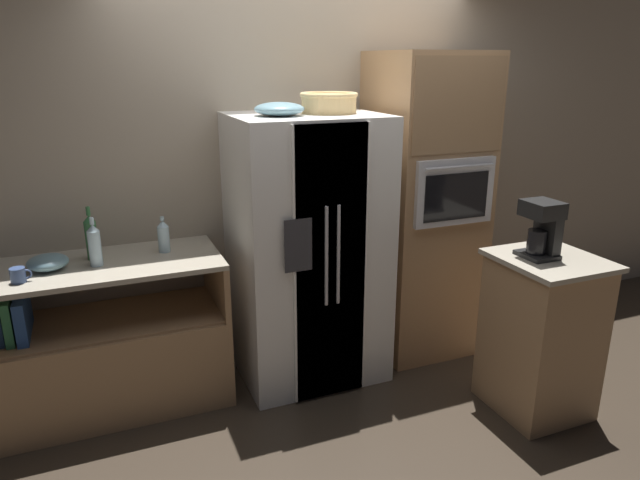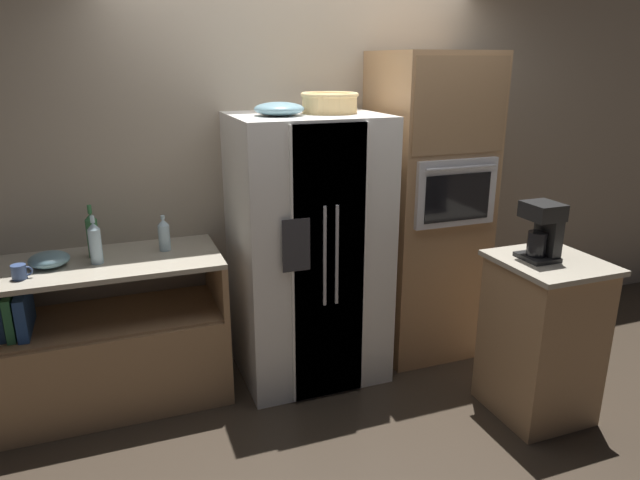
# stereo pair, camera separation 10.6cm
# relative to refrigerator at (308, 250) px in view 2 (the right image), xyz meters

# --- Properties ---
(ground_plane) EXTENTS (20.00, 20.00, 0.00)m
(ground_plane) POSITION_rel_refrigerator_xyz_m (0.10, -0.01, -0.87)
(ground_plane) COLOR #382D23
(wall_back) EXTENTS (12.00, 0.06, 2.80)m
(wall_back) POSITION_rel_refrigerator_xyz_m (0.10, 0.42, 0.53)
(wall_back) COLOR tan
(wall_back) RESTS_ON ground_plane
(counter_left) EXTENTS (1.42, 0.65, 0.92)m
(counter_left) POSITION_rel_refrigerator_xyz_m (-1.31, 0.07, -0.53)
(counter_left) COLOR #A87F56
(counter_left) RESTS_ON ground_plane
(refrigerator) EXTENTS (0.92, 0.80, 1.73)m
(refrigerator) POSITION_rel_refrigerator_xyz_m (0.00, 0.00, 0.00)
(refrigerator) COLOR white
(refrigerator) RESTS_ON ground_plane
(wall_oven) EXTENTS (0.70, 0.74, 2.11)m
(wall_oven) POSITION_rel_refrigerator_xyz_m (0.90, 0.05, 0.19)
(wall_oven) COLOR #A87F56
(wall_oven) RESTS_ON ground_plane
(island_counter) EXTENTS (0.55, 0.59, 0.97)m
(island_counter) POSITION_rel_refrigerator_xyz_m (1.12, -0.95, -0.38)
(island_counter) COLOR #A87F56
(island_counter) RESTS_ON ground_plane
(wicker_basket) EXTENTS (0.36, 0.36, 0.12)m
(wicker_basket) POSITION_rel_refrigerator_xyz_m (0.15, 0.01, 0.93)
(wicker_basket) COLOR tan
(wicker_basket) RESTS_ON refrigerator
(fruit_bowl) EXTENTS (0.30, 0.30, 0.08)m
(fruit_bowl) POSITION_rel_refrigerator_xyz_m (-0.19, -0.04, 0.91)
(fruit_bowl) COLOR #668C99
(fruit_bowl) RESTS_ON refrigerator
(bottle_tall) EXTENTS (0.07, 0.07, 0.28)m
(bottle_tall) POSITION_rel_refrigerator_xyz_m (-1.28, 0.03, 0.18)
(bottle_tall) COLOR silver
(bottle_tall) RESTS_ON counter_left
(bottle_short) EXTENTS (0.07, 0.07, 0.32)m
(bottle_short) POSITION_rel_refrigerator_xyz_m (-1.29, 0.16, 0.19)
(bottle_short) COLOR #33723F
(bottle_short) RESTS_ON counter_left
(bottle_wide) EXTENTS (0.07, 0.07, 0.22)m
(bottle_wide) POSITION_rel_refrigerator_xyz_m (-0.89, 0.14, 0.16)
(bottle_wide) COLOR silver
(bottle_wide) RESTS_ON counter_left
(mug) EXTENTS (0.11, 0.08, 0.08)m
(mug) POSITION_rel_refrigerator_xyz_m (-1.67, -0.09, 0.10)
(mug) COLOR #384C7A
(mug) RESTS_ON counter_left
(mixing_bowl) EXTENTS (0.22, 0.22, 0.08)m
(mixing_bowl) POSITION_rel_refrigerator_xyz_m (-1.53, 0.07, 0.10)
(mixing_bowl) COLOR #668C99
(mixing_bowl) RESTS_ON counter_left
(coffee_maker) EXTENTS (0.18, 0.20, 0.33)m
(coffee_maker) POSITION_rel_refrigerator_xyz_m (1.07, -0.91, 0.28)
(coffee_maker) COLOR black
(coffee_maker) RESTS_ON island_counter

